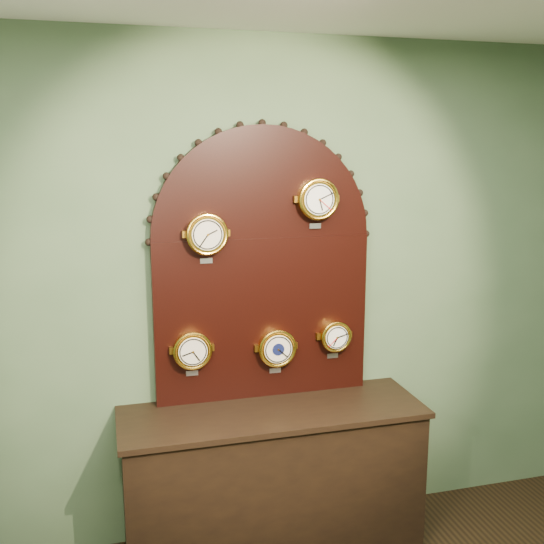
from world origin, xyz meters
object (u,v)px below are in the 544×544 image
object	(u,v)px
hygrometer	(192,350)
arabic_clock	(317,199)
tide_clock	(335,336)
display_board	(262,257)
roman_clock	(207,234)
shop_counter	(273,483)
barometer	(277,348)

from	to	relation	value
hygrometer	arabic_clock	bearing A→B (deg)	-0.03
tide_clock	display_board	bearing A→B (deg)	170.86
roman_clock	tide_clock	xyz separation A→B (m)	(0.72, 0.00, -0.61)
roman_clock	arabic_clock	distance (m)	0.63
display_board	hygrometer	bearing A→B (deg)	-170.72
display_board	hygrometer	distance (m)	0.63
arabic_clock	display_board	bearing A→B (deg)	167.03
shop_counter	display_board	bearing A→B (deg)	90.00
arabic_clock	hygrometer	xyz separation A→B (m)	(-0.69, 0.00, -0.79)
display_board	hygrometer	xyz separation A→B (m)	(-0.40, -0.07, -0.48)
roman_clock	hygrometer	xyz separation A→B (m)	(-0.09, 0.00, -0.62)
roman_clock	tide_clock	size ratio (longest dim) A/B	1.17
arabic_clock	hygrometer	bearing A→B (deg)	179.97
shop_counter	arabic_clock	world-z (taller)	arabic_clock
roman_clock	barometer	bearing A→B (deg)	-0.00
barometer	tide_clock	size ratio (longest dim) A/B	1.15
hygrometer	tide_clock	xyz separation A→B (m)	(0.81, 0.00, 0.01)
hygrometer	barometer	distance (m)	0.47
display_board	shop_counter	bearing A→B (deg)	-90.00
arabic_clock	tide_clock	size ratio (longest dim) A/B	1.19
shop_counter	display_board	xyz separation A→B (m)	(0.00, 0.22, 1.23)
roman_clock	barometer	xyz separation A→B (m)	(0.38, -0.00, -0.65)
roman_clock	hygrometer	size ratio (longest dim) A/B	1.04
tide_clock	arabic_clock	bearing A→B (deg)	-179.40
display_board	tide_clock	distance (m)	0.62
hygrometer	tide_clock	bearing A→B (deg)	0.06
hygrometer	tide_clock	distance (m)	0.81
shop_counter	hygrometer	xyz separation A→B (m)	(-0.40, 0.15, 0.75)
display_board	roman_clock	size ratio (longest dim) A/B	5.65
display_board	arabic_clock	size ratio (longest dim) A/B	5.55
tide_clock	barometer	bearing A→B (deg)	-179.81
arabic_clock	roman_clock	bearing A→B (deg)	179.99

